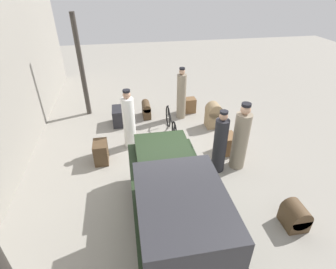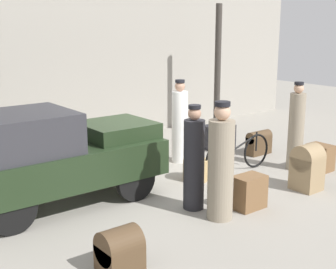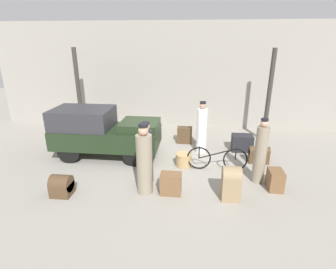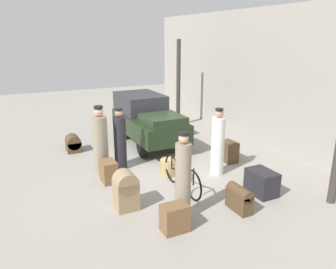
{
  "view_description": "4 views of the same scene",
  "coord_description": "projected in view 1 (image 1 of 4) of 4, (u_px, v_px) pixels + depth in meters",
  "views": [
    {
      "loc": [
        -5.42,
        1.21,
        4.49
      ],
      "look_at": [
        0.2,
        0.2,
        0.95
      ],
      "focal_mm": 28.0,
      "sensor_mm": 36.0,
      "label": 1
    },
    {
      "loc": [
        -5.05,
        -6.52,
        2.99
      ],
      "look_at": [
        0.2,
        0.2,
        0.95
      ],
      "focal_mm": 50.0,
      "sensor_mm": 36.0,
      "label": 2
    },
    {
      "loc": [
        1.04,
        -7.45,
        3.73
      ],
      "look_at": [
        0.2,
        0.2,
        0.95
      ],
      "focal_mm": 28.0,
      "sensor_mm": 36.0,
      "label": 3
    },
    {
      "loc": [
        8.07,
        -3.64,
        3.59
      ],
      "look_at": [
        0.2,
        0.2,
        0.95
      ],
      "focal_mm": 35.0,
      "sensor_mm": 36.0,
      "label": 4
    }
  ],
  "objects": [
    {
      "name": "ground_plane",
      "position": [
        177.0,
        167.0,
        7.08
      ],
      "size": [
        30.0,
        30.0,
        0.0
      ],
      "primitive_type": "plane",
      "color": "gray"
    },
    {
      "name": "porter_carrying_trunk",
      "position": [
        220.0,
        144.0,
        6.61
      ],
      "size": [
        0.34,
        0.34,
        1.73
      ],
      "color": "#232328",
      "rests_on": "ground"
    },
    {
      "name": "trunk_barrel_dark",
      "position": [
        295.0,
        216.0,
        5.34
      ],
      "size": [
        0.5,
        0.44,
        0.55
      ],
      "color": "#4C3823",
      "rests_on": "ground"
    },
    {
      "name": "truck",
      "position": [
        174.0,
        201.0,
        4.82
      ],
      "size": [
        3.46,
        1.51,
        1.63
      ],
      "color": "black",
      "rests_on": "ground"
    },
    {
      "name": "porter_with_bicycle",
      "position": [
        181.0,
        95.0,
        9.1
      ],
      "size": [
        0.32,
        0.32,
        1.83
      ],
      "color": "gray",
      "rests_on": "ground"
    },
    {
      "name": "porter_lifting_near_truck",
      "position": [
        241.0,
        139.0,
        6.71
      ],
      "size": [
        0.4,
        0.4,
        1.86
      ],
      "color": "gray",
      "rests_on": "ground"
    },
    {
      "name": "conductor_in_dark_uniform",
      "position": [
        129.0,
        122.0,
        7.52
      ],
      "size": [
        0.35,
        0.35,
        1.81
      ],
      "color": "white",
      "rests_on": "ground"
    },
    {
      "name": "trunk_wicker_pale",
      "position": [
        120.0,
        116.0,
        8.98
      ],
      "size": [
        0.72,
        0.49,
        0.58
      ],
      "color": "#232328",
      "rests_on": "ground"
    },
    {
      "name": "trunk_umber_medium",
      "position": [
        101.0,
        152.0,
        7.16
      ],
      "size": [
        0.55,
        0.37,
        0.61
      ],
      "color": "#4C3823",
      "rests_on": "ground"
    },
    {
      "name": "bicycle",
      "position": [
        171.0,
        124.0,
        8.35
      ],
      "size": [
        1.81,
        0.04,
        0.77
      ],
      "color": "black",
      "rests_on": "ground"
    },
    {
      "name": "suitcase_small_leather",
      "position": [
        214.0,
        115.0,
        8.74
      ],
      "size": [
        0.45,
        0.48,
        0.86
      ],
      "color": "#937A56",
      "rests_on": "ground"
    },
    {
      "name": "canopy_pillar_right",
      "position": [
        81.0,
        67.0,
        8.89
      ],
      "size": [
        0.17,
        0.17,
        3.48
      ],
      "color": "#38332D",
      "rests_on": "ground"
    },
    {
      "name": "suitcase_black_upright",
      "position": [
        189.0,
        105.0,
        9.77
      ],
      "size": [
        0.36,
        0.5,
        0.54
      ],
      "color": "brown",
      "rests_on": "ground"
    },
    {
      "name": "trunk_large_brown",
      "position": [
        146.0,
        109.0,
        9.44
      ],
      "size": [
        0.63,
        0.27,
        0.56
      ],
      "color": "#4C3823",
      "rests_on": "ground"
    },
    {
      "name": "suitcase_tan_flat",
      "position": [
        228.0,
        143.0,
        7.57
      ],
      "size": [
        0.53,
        0.37,
        0.56
      ],
      "color": "brown",
      "rests_on": "ground"
    },
    {
      "name": "wicker_basket",
      "position": [
        172.0,
        146.0,
        7.57
      ],
      "size": [
        0.49,
        0.49,
        0.41
      ],
      "color": "tan",
      "rests_on": "ground"
    }
  ]
}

